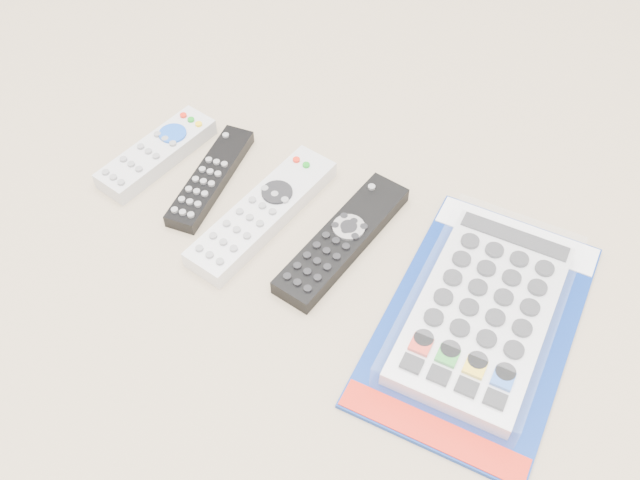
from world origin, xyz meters
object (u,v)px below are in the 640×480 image
at_px(remote_slim_black, 211,178).
at_px(remote_silver_dvd, 263,213).
at_px(remote_small_grey, 157,153).
at_px(remote_large_black, 342,239).
at_px(jumbo_remote_packaged, 483,311).

distance_m(remote_slim_black, remote_silver_dvd, 0.09).
xyz_separation_m(remote_small_grey, remote_large_black, (0.27, -0.02, -0.00)).
relative_size(remote_small_grey, jumbo_remote_packaged, 0.56).
relative_size(remote_large_black, jumbo_remote_packaged, 0.68).
bearing_deg(remote_large_black, remote_small_grey, -174.94).
distance_m(remote_large_black, jumbo_remote_packaged, 0.18).
distance_m(remote_small_grey, remote_silver_dvd, 0.17).
distance_m(remote_slim_black, jumbo_remote_packaged, 0.37).
relative_size(remote_small_grey, remote_large_black, 0.82).
height_order(remote_silver_dvd, jumbo_remote_packaged, jumbo_remote_packaged).
xyz_separation_m(remote_slim_black, remote_silver_dvd, (0.09, -0.02, 0.00)).
height_order(remote_small_grey, remote_large_black, remote_small_grey).
bearing_deg(remote_slim_black, remote_small_grey, 171.48).
relative_size(remote_silver_dvd, remote_large_black, 1.07).
xyz_separation_m(remote_slim_black, jumbo_remote_packaged, (0.36, -0.04, 0.01)).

